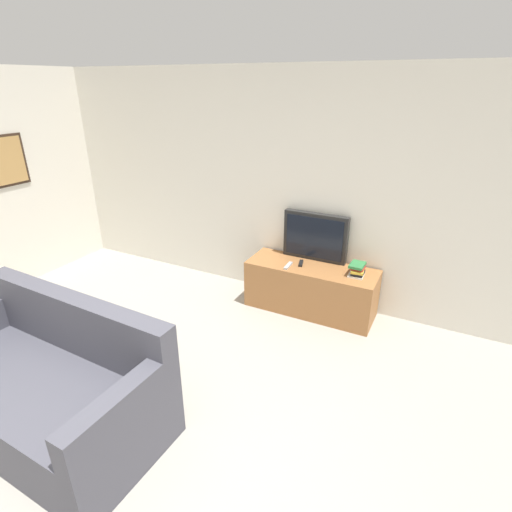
{
  "coord_description": "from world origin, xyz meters",
  "views": [
    {
      "loc": [
        1.81,
        -1.1,
        2.42
      ],
      "look_at": [
        0.07,
        2.32,
        0.74
      ],
      "focal_mm": 28.0,
      "sensor_mm": 36.0,
      "label": 1
    }
  ],
  "objects": [
    {
      "name": "remote_on_stand",
      "position": [
        0.42,
        2.73,
        0.56
      ],
      "size": [
        0.08,
        0.16,
        0.02
      ],
      "rotation": [
        0.0,
        0.0,
        0.27
      ],
      "color": "black",
      "rests_on": "tv_stand"
    },
    {
      "name": "tv_stand",
      "position": [
        0.55,
        2.73,
        0.27
      ],
      "size": [
        1.44,
        0.5,
        0.55
      ],
      "color": "#9E6638",
      "rests_on": "ground_plane"
    },
    {
      "name": "wall_back",
      "position": [
        0.0,
        3.03,
        1.3
      ],
      "size": [
        9.0,
        0.06,
        2.6
      ],
      "color": "silver",
      "rests_on": "ground_plane"
    },
    {
      "name": "remote_secondary",
      "position": [
        0.32,
        2.6,
        0.56
      ],
      "size": [
        0.05,
        0.18,
        0.02
      ],
      "rotation": [
        0.0,
        0.0,
        0.03
      ],
      "color": "#B7B7B7",
      "rests_on": "tv_stand"
    },
    {
      "name": "ground_plane",
      "position": [
        0.0,
        0.0,
        0.0
      ],
      "size": [
        14.0,
        14.0,
        0.0
      ],
      "primitive_type": "plane",
      "color": "#9E998E"
    },
    {
      "name": "couch",
      "position": [
        -0.65,
        0.28,
        0.31
      ],
      "size": [
        1.94,
        0.97,
        0.94
      ],
      "rotation": [
        0.0,
        0.0,
        -0.03
      ],
      "color": "#474751",
      "rests_on": "ground_plane"
    },
    {
      "name": "book_stack",
      "position": [
        1.05,
        2.74,
        0.62
      ],
      "size": [
        0.17,
        0.22,
        0.13
      ],
      "color": "silver",
      "rests_on": "tv_stand"
    },
    {
      "name": "television",
      "position": [
        0.5,
        2.94,
        0.82
      ],
      "size": [
        0.74,
        0.09,
        0.54
      ],
      "color": "black",
      "rests_on": "tv_stand"
    }
  ]
}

